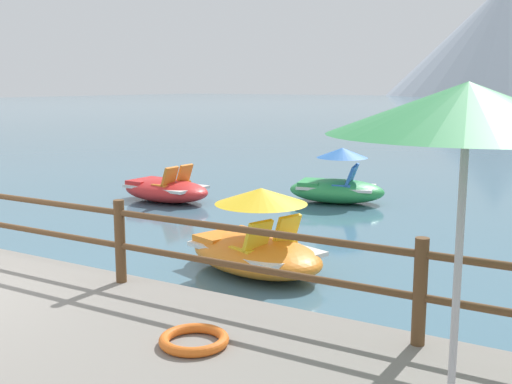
# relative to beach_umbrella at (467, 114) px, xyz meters

# --- Properties ---
(ground_plane) EXTENTS (200.00, 200.00, 0.00)m
(ground_plane) POSITION_rel_beach_umbrella_xyz_m (-5.65, 39.65, -2.45)
(ground_plane) COLOR #477084
(dock_railing) EXTENTS (23.92, 0.12, 0.95)m
(dock_railing) POSITION_rel_beach_umbrella_xyz_m (-5.65, 1.20, -1.47)
(dock_railing) COLOR brown
(dock_railing) RESTS_ON promenade_dock
(beach_umbrella) EXTENTS (1.70, 1.70, 2.24)m
(beach_umbrella) POSITION_rel_beach_umbrella_xyz_m (0.00, 0.00, 0.00)
(beach_umbrella) COLOR #B2B2B7
(beach_umbrella) RESTS_ON promenade_dock
(life_ring) EXTENTS (0.61, 0.61, 0.09)m
(life_ring) POSITION_rel_beach_umbrella_xyz_m (-2.22, 0.21, -2.00)
(life_ring) COLOR orange
(life_ring) RESTS_ON promenade_dock
(pedal_boat_0) EXTENTS (2.28, 1.37, 0.85)m
(pedal_boat_0) POSITION_rel_beach_umbrella_xyz_m (-7.95, 7.01, -2.18)
(pedal_boat_0) COLOR red
(pedal_boat_0) RESTS_ON ground
(pedal_boat_3) EXTENTS (2.34, 1.66, 1.24)m
(pedal_boat_3) POSITION_rel_beach_umbrella_xyz_m (-4.54, 8.83, -2.03)
(pedal_boat_3) COLOR green
(pedal_boat_3) RESTS_ON ground
(pedal_boat_4) EXTENTS (2.56, 1.98, 1.21)m
(pedal_boat_4) POSITION_rel_beach_umbrella_xyz_m (-3.49, 3.44, -2.04)
(pedal_boat_4) COLOR orange
(pedal_boat_4) RESTS_ON ground
(distant_peak) EXTENTS (52.92, 52.92, 26.05)m
(distant_peak) POSITION_rel_beach_umbrella_xyz_m (-23.09, 149.40, 10.58)
(distant_peak) COLOR #A8B2C1
(distant_peak) RESTS_ON ground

